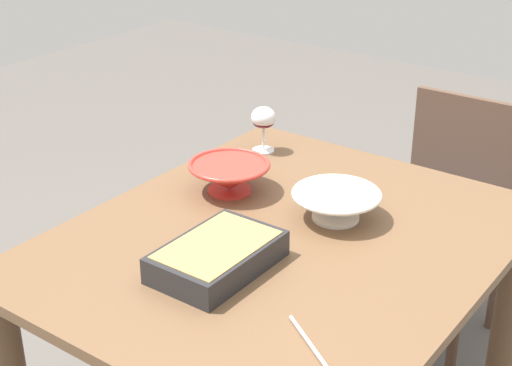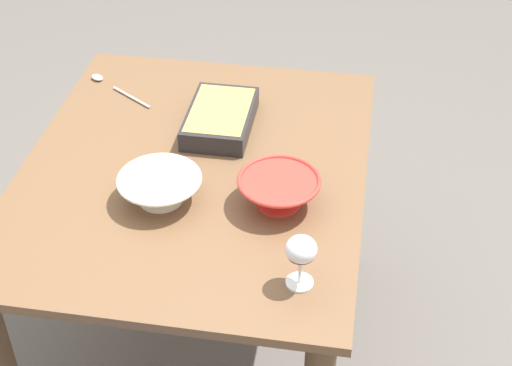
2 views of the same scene
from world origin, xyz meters
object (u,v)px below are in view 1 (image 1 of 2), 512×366
small_bowl (229,175)px  wine_glass (263,120)px  mixing_bowl (336,203)px  chair (444,211)px  dining_table (281,290)px  casserole_dish (217,255)px

small_bowl → wine_glass: bearing=17.6°
wine_glass → small_bowl: size_ratio=0.64×
wine_glass → mixing_bowl: size_ratio=0.63×
chair → small_bowl: size_ratio=3.86×
dining_table → small_bowl: (0.12, 0.26, 0.20)m
wine_glass → dining_table: bearing=-139.5°
mixing_bowl → wine_glass: bearing=58.2°
casserole_dish → small_bowl: (0.33, 0.22, 0.01)m
chair → casserole_dish: chair is taller
wine_glass → casserole_dish: wine_glass is taller
chair → dining_table: bearing=177.6°
chair → wine_glass: 0.77m
casserole_dish → mixing_bowl: size_ratio=1.30×
dining_table → casserole_dish: bearing=170.4°
mixing_bowl → chair: bearing=1.1°
wine_glass → casserole_dish: (-0.61, -0.31, -0.06)m
wine_glass → casserole_dish: bearing=-152.9°
chair → mixing_bowl: mixing_bowl is taller
dining_table → small_bowl: bearing=64.2°
wine_glass → chair: bearing=-35.9°
chair → small_bowl: 0.93m
wine_glass → casserole_dish: size_ratio=0.49×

